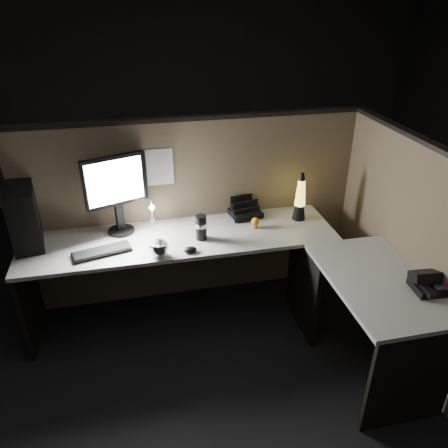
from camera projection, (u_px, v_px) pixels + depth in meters
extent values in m
plane|color=black|center=(218.00, 365.00, 3.07)|extent=(6.00, 6.00, 0.00)
plane|color=#282623|center=(164.00, 86.00, 5.01)|extent=(6.00, 0.00, 6.00)
cube|color=brown|center=(194.00, 212.00, 3.52)|extent=(2.66, 0.06, 1.50)
cube|color=brown|center=(400.00, 246.00, 3.05)|extent=(0.06, 1.66, 1.50)
cube|color=#A7A69E|center=(181.00, 238.00, 3.22)|extent=(2.30, 0.60, 0.03)
cube|color=#A7A69E|center=(378.00, 281.00, 2.75)|extent=(0.60, 1.00, 0.03)
cube|color=black|center=(29.00, 298.00, 3.18)|extent=(0.03, 0.55, 0.70)
cube|color=black|center=(411.00, 381.00, 2.51)|extent=(0.55, 0.03, 0.70)
cube|color=black|center=(302.00, 287.00, 3.30)|extent=(0.03, 0.55, 0.70)
cube|color=black|center=(24.00, 215.00, 3.03)|extent=(0.26, 0.45, 0.44)
cylinder|color=black|center=(121.00, 231.00, 3.28)|extent=(0.20, 0.20, 0.02)
cube|color=black|center=(120.00, 215.00, 3.24)|extent=(0.07, 0.06, 0.22)
cube|color=black|center=(115.00, 181.00, 3.10)|extent=(0.45, 0.19, 0.37)
cube|color=white|center=(115.00, 182.00, 3.08)|extent=(0.38, 0.14, 0.32)
cube|color=black|center=(102.00, 252.00, 3.01)|extent=(0.42, 0.23, 0.02)
ellipsoid|color=black|center=(190.00, 250.00, 3.02)|extent=(0.10, 0.08, 0.04)
cube|color=white|center=(153.00, 221.00, 3.40)|extent=(0.04, 0.05, 0.03)
cylinder|color=white|center=(152.00, 210.00, 3.35)|extent=(0.01, 0.01, 0.17)
cylinder|color=white|center=(151.00, 203.00, 3.26)|extent=(0.01, 0.11, 0.01)
sphere|color=white|center=(152.00, 208.00, 3.21)|extent=(0.04, 0.04, 0.04)
cube|color=black|center=(245.00, 213.00, 3.50)|extent=(0.27, 0.24, 0.05)
cube|color=black|center=(246.00, 211.00, 3.45)|extent=(0.23, 0.06, 0.08)
cube|color=black|center=(243.00, 201.00, 3.52)|extent=(0.23, 0.06, 0.16)
cone|color=black|center=(299.00, 212.00, 3.44)|extent=(0.10, 0.10, 0.12)
cone|color=gold|center=(301.00, 193.00, 3.36)|extent=(0.08, 0.08, 0.21)
sphere|color=brown|center=(300.00, 200.00, 3.39)|extent=(0.04, 0.04, 0.04)
sphere|color=brown|center=(301.00, 192.00, 3.35)|extent=(0.03, 0.03, 0.03)
cone|color=black|center=(302.00, 177.00, 3.29)|extent=(0.05, 0.05, 0.06)
cylinder|color=black|center=(201.00, 227.00, 3.14)|extent=(0.08, 0.08, 0.19)
imported|color=silver|center=(159.00, 249.00, 2.96)|extent=(0.16, 0.16, 0.10)
sphere|color=orange|center=(255.00, 222.00, 3.31)|extent=(0.06, 0.06, 0.06)
cube|color=white|center=(160.00, 167.00, 3.24)|extent=(0.20, 0.00, 0.28)
cube|color=black|center=(430.00, 287.00, 2.64)|extent=(0.22, 0.19, 0.04)
cube|color=black|center=(428.00, 276.00, 2.64)|extent=(0.22, 0.14, 0.10)
cube|color=black|center=(426.00, 289.00, 2.57)|extent=(0.06, 0.16, 0.03)
cube|color=#3F3F42|center=(440.00, 285.00, 2.61)|extent=(0.10, 0.10, 0.00)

